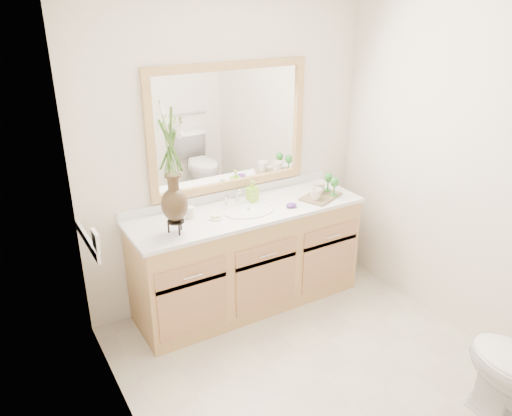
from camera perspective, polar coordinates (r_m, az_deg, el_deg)
floor at (r=3.52m, az=7.76°, el=-18.47°), size 2.60×2.60×0.00m
wall_back at (r=3.90m, az=-3.11°, el=6.28°), size 2.40×0.02×2.40m
wall_left at (r=2.37m, az=-14.32°, el=-6.13°), size 0.02×2.60×2.40m
wall_right at (r=3.72m, az=23.57°, el=3.50°), size 0.02×2.60×2.40m
vanity at (r=3.98m, az=-0.94°, el=-5.85°), size 1.80×0.55×0.80m
counter at (r=3.80m, az=-0.98°, el=-0.36°), size 1.84×0.57×0.03m
sink at (r=3.80m, az=-0.84°, el=-0.99°), size 0.38×0.34×0.23m
mirror at (r=3.83m, az=-3.02°, el=9.14°), size 1.32×0.04×0.97m
switch_plate at (r=3.13m, az=-17.85°, el=-3.54°), size 0.02×0.12×0.12m
door at (r=2.07m, az=25.67°, el=-19.48°), size 0.80×0.03×2.00m
flower_vase at (r=3.25m, az=-9.72°, el=6.64°), size 0.21×0.21×0.87m
tumbler at (r=3.67m, az=-7.57°, el=-0.48°), size 0.07×0.07×0.08m
soap_dish at (r=3.63m, az=-4.65°, el=-1.13°), size 0.09×0.09×0.03m
soap_bottle at (r=3.92m, az=-0.41°, el=1.86°), size 0.07×0.08×0.15m
purple_dish at (r=3.83m, az=4.06°, el=0.32°), size 0.10×0.09×0.03m
tray at (r=4.04m, az=7.39°, el=1.31°), size 0.39×0.33×0.02m
mug_left at (r=3.94m, az=6.83°, el=1.63°), size 0.12×0.12×0.10m
mug_right at (r=4.06m, az=7.15°, el=2.37°), size 0.15×0.15×0.11m
goblet_front at (r=4.02m, az=8.97°, el=2.81°), size 0.07×0.07×0.15m
goblet_back at (r=4.12m, az=8.27°, el=3.35°), size 0.07×0.07×0.15m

